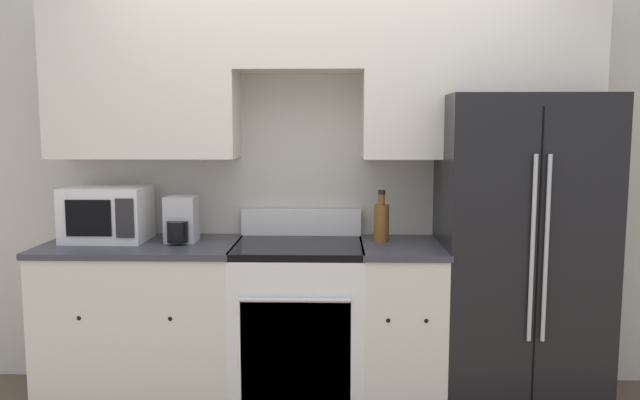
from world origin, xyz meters
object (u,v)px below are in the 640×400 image
refrigerator (516,250)px  oven_range (299,322)px  bottle (381,221)px  microwave (107,214)px

refrigerator → oven_range: bearing=-176.4°
oven_range → refrigerator: refrigerator is taller
oven_range → bottle: (0.47, 0.09, 0.57)m
bottle → microwave: bearing=-179.5°
oven_range → microwave: (-1.11, 0.08, 0.61)m
microwave → bottle: 1.59m
oven_range → microwave: 1.27m
bottle → refrigerator: bearing=-1.2°
microwave → bottle: (1.59, 0.01, -0.04)m
microwave → bottle: microwave is taller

